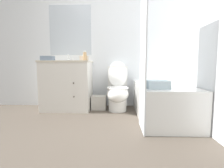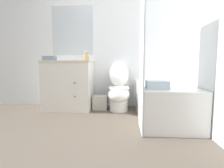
# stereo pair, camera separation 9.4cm
# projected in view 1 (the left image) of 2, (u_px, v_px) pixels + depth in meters

# --- Properties ---
(ground_plane) EXTENTS (14.00, 14.00, 0.00)m
(ground_plane) POSITION_uv_depth(u_px,v_px,m) (104.00, 140.00, 1.87)
(ground_plane) COLOR brown
(wall_back) EXTENTS (8.00, 0.06, 2.50)m
(wall_back) POSITION_uv_depth(u_px,v_px,m) (110.00, 41.00, 3.35)
(wall_back) COLOR silver
(wall_back) RESTS_ON ground_plane
(wall_right) EXTENTS (0.05, 2.60, 2.50)m
(wall_right) POSITION_uv_depth(u_px,v_px,m) (192.00, 33.00, 2.49)
(wall_right) COLOR silver
(wall_right) RESTS_ON ground_plane
(vanity_cabinet) EXTENTS (0.85, 0.61, 0.87)m
(vanity_cabinet) POSITION_uv_depth(u_px,v_px,m) (67.00, 85.00, 3.15)
(vanity_cabinet) COLOR silver
(vanity_cabinet) RESTS_ON ground_plane
(sink_faucet) EXTENTS (0.14, 0.12, 0.12)m
(sink_faucet) POSITION_uv_depth(u_px,v_px,m) (69.00, 59.00, 3.27)
(sink_faucet) COLOR silver
(sink_faucet) RESTS_ON vanity_cabinet
(toilet) EXTENTS (0.37, 0.68, 0.87)m
(toilet) POSITION_uv_depth(u_px,v_px,m) (118.00, 91.00, 3.07)
(toilet) COLOR white
(toilet) RESTS_ON ground_plane
(bathtub) EXTENTS (0.72, 1.49, 0.51)m
(bathtub) POSITION_uv_depth(u_px,v_px,m) (162.00, 101.00, 2.66)
(bathtub) COLOR white
(bathtub) RESTS_ON ground_plane
(shower_curtain) EXTENTS (0.02, 0.45, 1.89)m
(shower_curtain) POSITION_uv_depth(u_px,v_px,m) (143.00, 52.00, 2.06)
(shower_curtain) COLOR white
(shower_curtain) RESTS_ON ground_plane
(wastebasket) EXTENTS (0.26, 0.22, 0.25)m
(wastebasket) POSITION_uv_depth(u_px,v_px,m) (99.00, 102.00, 3.17)
(wastebasket) COLOR #B7B2A8
(wastebasket) RESTS_ON ground_plane
(tissue_box) EXTENTS (0.14, 0.11, 0.11)m
(tissue_box) POSITION_uv_depth(u_px,v_px,m) (84.00, 58.00, 3.16)
(tissue_box) COLOR beige
(tissue_box) RESTS_ON vanity_cabinet
(soap_dispenser) EXTENTS (0.06, 0.06, 0.18)m
(soap_dispenser) POSITION_uv_depth(u_px,v_px,m) (85.00, 56.00, 3.08)
(soap_dispenser) COLOR tan
(soap_dispenser) RESTS_ON vanity_cabinet
(hand_towel_folded) EXTENTS (0.20, 0.14, 0.08)m
(hand_towel_folded) POSITION_uv_depth(u_px,v_px,m) (48.00, 58.00, 2.97)
(hand_towel_folded) COLOR slate
(hand_towel_folded) RESTS_ON vanity_cabinet
(bath_towel_folded) EXTENTS (0.27, 0.23, 0.10)m
(bath_towel_folded) POSITION_uv_depth(u_px,v_px,m) (158.00, 84.00, 2.17)
(bath_towel_folded) COLOR silver
(bath_towel_folded) RESTS_ON bathtub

